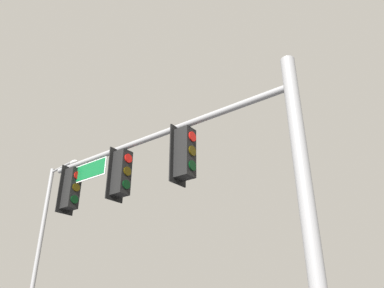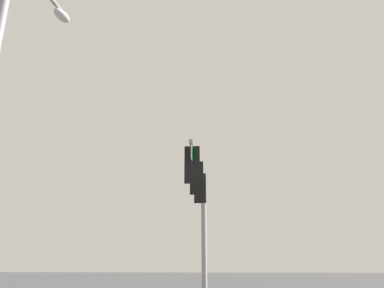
% 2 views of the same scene
% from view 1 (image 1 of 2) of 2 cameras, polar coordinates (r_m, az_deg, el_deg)
% --- Properties ---
extents(signal_pole_near, '(6.97, 1.82, 6.03)m').
position_cam_1_polar(signal_pole_near, '(7.73, -2.14, -5.68)').
color(signal_pole_near, gray).
rests_on(signal_pole_near, ground_plane).
extents(street_lamp, '(2.30, 0.44, 7.88)m').
position_cam_1_polar(street_lamp, '(17.23, -21.76, -13.68)').
color(street_lamp, gray).
rests_on(street_lamp, ground_plane).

